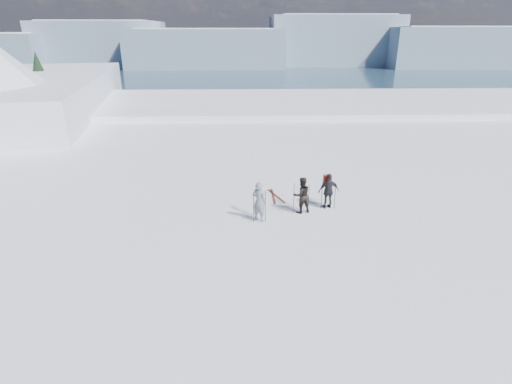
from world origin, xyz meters
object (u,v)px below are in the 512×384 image
at_px(skier_grey, 259,202).
at_px(skier_dark, 302,195).
at_px(skis_loose, 275,196).
at_px(skier_pack, 329,191).

height_order(skier_grey, skier_dark, skier_grey).
xyz_separation_m(skier_dark, skis_loose, (-0.96, 1.74, -0.75)).
bearing_deg(skier_grey, skier_pack, -125.31).
bearing_deg(skier_pack, skier_grey, 12.75).
bearing_deg(skier_grey, skis_loose, -74.33).
distance_m(skier_dark, skier_pack, 1.27).
height_order(skier_grey, skier_pack, skier_grey).
relative_size(skier_grey, skier_dark, 1.06).
xyz_separation_m(skier_grey, skier_dark, (1.76, 0.73, -0.05)).
bearing_deg(skis_loose, skier_pack, -31.72).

